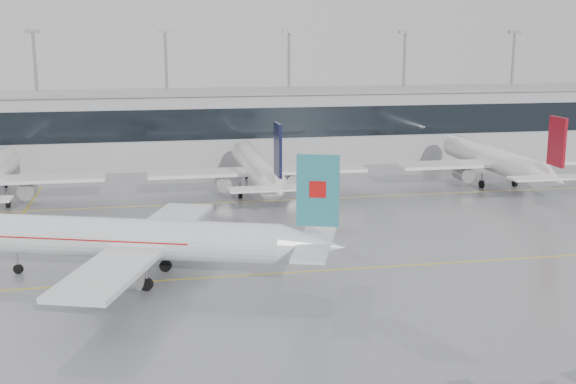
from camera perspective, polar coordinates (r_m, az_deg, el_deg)
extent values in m
plane|color=gray|center=(67.23, 1.95, -6.28)|extent=(320.00, 320.00, 0.00)
cube|color=yellow|center=(67.22, 1.95, -6.27)|extent=(120.00, 0.25, 0.01)
cube|color=yellow|center=(95.66, -2.05, -0.72)|extent=(120.00, 0.25, 0.01)
cube|color=yellow|center=(81.54, -21.66, -3.84)|extent=(0.25, 60.00, 0.01)
cube|color=#A4A4A8|center=(125.92, -4.34, 5.12)|extent=(180.00, 15.00, 12.00)
cube|color=black|center=(118.30, -3.92, 5.41)|extent=(180.00, 0.20, 5.00)
cube|color=gray|center=(125.33, -4.38, 7.93)|extent=(182.00, 16.00, 0.40)
cylinder|color=gray|center=(131.91, -19.19, 6.98)|extent=(0.50, 0.50, 22.00)
cube|color=gray|center=(131.52, -19.53, 11.89)|extent=(2.40, 1.00, 0.60)
cylinder|color=gray|center=(130.62, -9.52, 7.44)|extent=(0.50, 0.50, 22.00)
cube|color=gray|center=(130.23, -9.70, 12.40)|extent=(2.40, 1.00, 0.60)
cylinder|color=gray|center=(133.02, 0.07, 7.68)|extent=(0.50, 0.50, 22.00)
cube|color=gray|center=(132.63, 0.08, 12.56)|extent=(2.40, 1.00, 0.60)
cylinder|color=gray|center=(138.90, 9.10, 7.72)|extent=(0.50, 0.50, 22.00)
cube|color=gray|center=(138.53, 9.26, 12.38)|extent=(2.40, 1.00, 0.60)
cylinder|color=gray|center=(147.85, 17.21, 7.59)|extent=(0.50, 0.50, 22.00)
cube|color=gray|center=(147.51, 17.49, 11.96)|extent=(2.40, 1.00, 0.60)
cylinder|color=silver|center=(65.47, -12.53, -3.60)|extent=(26.97, 12.46, 3.58)
cone|color=silver|center=(61.62, 1.97, -4.30)|extent=(6.47, 5.24, 3.58)
cube|color=silver|center=(65.06, -11.28, -4.01)|extent=(14.55, 29.59, 0.45)
cube|color=silver|center=(61.52, 2.15, -4.03)|extent=(6.42, 11.67, 0.25)
cube|color=teal|center=(60.40, 2.38, 0.11)|extent=(3.51, 1.53, 6.12)
cylinder|color=gray|center=(61.39, -13.17, -6.54)|extent=(4.09, 3.18, 2.10)
cylinder|color=gray|center=(69.98, -10.30, -4.10)|extent=(4.09, 3.18, 2.10)
cylinder|color=gray|center=(70.62, -20.58, -5.11)|extent=(0.20, 0.20, 1.55)
cylinder|color=black|center=(70.84, -20.53, -5.72)|extent=(0.95, 0.58, 0.90)
cylinder|color=gray|center=(63.00, -11.13, -6.51)|extent=(0.24, 0.24, 1.55)
cylinder|color=black|center=(63.25, -11.10, -7.17)|extent=(1.19, 0.79, 1.10)
cylinder|color=gray|center=(67.68, -9.67, -5.14)|extent=(0.24, 0.24, 1.55)
cylinder|color=black|center=(67.91, -9.65, -5.77)|extent=(1.19, 0.79, 1.10)
cube|color=#B70F0F|center=(60.37, 2.38, 0.24)|extent=(1.47, 0.89, 1.40)
cube|color=#B70F0F|center=(66.53, -14.96, -3.29)|extent=(18.18, 9.39, 0.12)
cone|color=white|center=(116.04, -21.09, 2.65)|extent=(3.59, 4.00, 3.59)
cylinder|color=gray|center=(99.36, -19.90, 0.16)|extent=(2.10, 3.60, 2.10)
cylinder|color=gray|center=(111.62, -21.42, 0.94)|extent=(0.20, 0.20, 1.56)
cylinder|color=black|center=(111.76, -21.39, 0.55)|extent=(0.30, 0.90, 0.90)
cylinder|color=gray|center=(98.41, -21.27, -0.39)|extent=(0.24, 0.24, 1.56)
cylinder|color=black|center=(98.57, -21.24, -0.83)|extent=(0.45, 1.10, 1.10)
cylinder|color=white|center=(99.76, -2.51, 2.03)|extent=(3.59, 27.36, 3.59)
cone|color=white|center=(115.09, -3.66, 3.37)|extent=(3.59, 4.00, 3.59)
cone|color=white|center=(83.78, -0.85, 0.11)|extent=(3.59, 5.60, 3.59)
cube|color=white|center=(98.37, -2.38, 1.66)|extent=(29.64, 5.00, 0.45)
cube|color=white|center=(83.53, -0.82, 0.28)|extent=(11.40, 2.80, 0.25)
cube|color=black|center=(82.53, -0.81, 3.36)|extent=(0.35, 3.60, 6.12)
cylinder|color=gray|center=(98.55, -5.18, 0.75)|extent=(2.10, 3.60, 2.10)
cylinder|color=gray|center=(99.94, 0.31, 0.96)|extent=(2.10, 3.60, 2.10)
cylinder|color=gray|center=(110.62, -3.31, 1.67)|extent=(0.20, 0.20, 1.56)
cylinder|color=black|center=(110.76, -3.31, 1.27)|extent=(0.30, 0.90, 0.90)
cylinder|color=gray|center=(97.45, -3.79, 0.30)|extent=(0.24, 0.24, 1.56)
cylinder|color=black|center=(97.61, -3.79, -0.15)|extent=(0.45, 1.10, 1.10)
cylinder|color=gray|center=(98.21, -0.78, 0.42)|extent=(0.24, 0.24, 1.56)
cylinder|color=black|center=(98.37, -0.78, -0.03)|extent=(0.45, 1.10, 1.10)
cylinder|color=white|center=(110.36, 15.79, 2.56)|extent=(3.59, 27.36, 3.59)
cone|color=white|center=(124.39, 12.57, 3.75)|extent=(3.59, 4.00, 3.59)
cone|color=white|center=(96.17, 20.15, 0.92)|extent=(3.59, 5.60, 3.59)
cube|color=white|center=(109.11, 16.13, 2.22)|extent=(29.64, 5.00, 0.45)
cube|color=white|center=(95.95, 20.23, 1.08)|extent=(11.40, 2.80, 0.25)
cube|color=maroon|center=(95.08, 20.49, 3.75)|extent=(0.35, 3.60, 6.12)
cylinder|color=gray|center=(107.73, 13.68, 1.42)|extent=(2.10, 3.60, 2.10)
cylinder|color=gray|center=(112.04, 18.16, 1.56)|extent=(2.10, 3.60, 2.10)
cylinder|color=gray|center=(120.27, 13.46, 2.19)|extent=(0.20, 0.20, 1.56)
cylinder|color=black|center=(120.41, 13.44, 1.83)|extent=(0.30, 0.90, 0.90)
cylinder|color=gray|center=(107.44, 15.07, 1.01)|extent=(0.24, 0.24, 1.56)
cylinder|color=black|center=(107.58, 15.04, 0.60)|extent=(0.45, 1.10, 1.10)
cylinder|color=gray|center=(109.80, 17.51, 1.10)|extent=(0.24, 0.24, 1.56)
cylinder|color=black|center=(109.94, 17.48, 0.70)|extent=(0.45, 1.10, 1.10)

